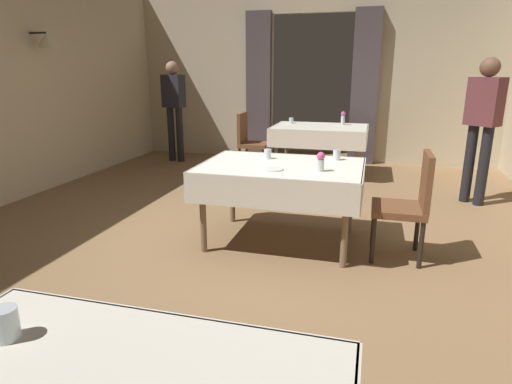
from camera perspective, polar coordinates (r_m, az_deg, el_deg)
name	(u,v)px	position (r m, az deg, el deg)	size (l,w,h in m)	color
ground	(243,245)	(4.07, -1.73, -6.96)	(10.08, 10.08, 0.00)	olive
wall_back	(312,73)	(7.85, 7.36, 15.29)	(6.40, 0.27, 3.00)	beige
dining_table_mid	(282,174)	(3.95, 3.40, 2.44)	(1.47, 1.07, 0.75)	#7A604C
dining_table_far	(320,132)	(6.73, 8.46, 7.87)	(1.43, 1.04, 0.75)	#7A604C
chair_mid_right	(409,201)	(3.85, 19.62, -1.13)	(0.44, 0.44, 0.93)	black
chair_far_left	(249,139)	(6.87, -0.87, 6.97)	(0.45, 0.44, 0.93)	black
glass_near_c	(5,324)	(1.64, -30.26, -14.83)	(0.08, 0.08, 0.11)	silver
flower_vase_mid	(321,161)	(3.68, 8.56, 4.08)	(0.07, 0.07, 0.17)	silver
glass_mid_b	(337,155)	(4.18, 10.63, 4.85)	(0.07, 0.07, 0.10)	silver
plate_mid_c	(271,169)	(3.72, 2.04, 3.06)	(0.21, 0.21, 0.01)	white
glass_mid_d	(268,154)	(4.17, 1.56, 5.06)	(0.07, 0.07, 0.10)	silver
flower_vase_far	(343,118)	(6.92, 11.43, 9.62)	(0.07, 0.07, 0.21)	silver
glass_far_b	(291,120)	(7.02, 4.68, 9.41)	(0.07, 0.07, 0.09)	silver
person_waiter_by_doorway	(174,103)	(7.76, -10.80, 11.50)	(0.39, 0.27, 1.72)	black
person_diner_standing_aside	(483,119)	(5.75, 27.79, 8.52)	(0.42, 0.40, 1.72)	black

